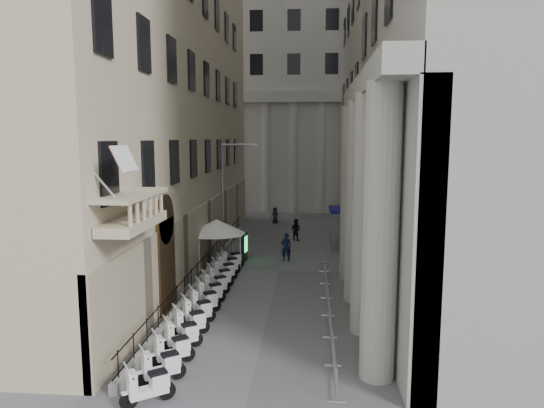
# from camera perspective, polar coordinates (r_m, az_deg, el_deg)

# --- Properties ---
(left_building) EXTENTS (5.00, 36.00, 34.00)m
(left_building) POSITION_cam_1_polar(r_m,az_deg,el_deg) (34.52, -12.35, 22.37)
(left_building) COLOR #C4B296
(left_building) RESTS_ON ground
(far_building) EXTENTS (22.00, 10.00, 30.00)m
(far_building) POSITION_cam_1_polar(r_m,az_deg,el_deg) (58.45, 2.75, 14.44)
(far_building) COLOR #B4B1AA
(far_building) RESTS_ON ground
(iron_fence) EXTENTS (0.30, 28.00, 1.40)m
(iron_fence) POSITION_cam_1_polar(r_m,az_deg,el_deg) (29.85, -7.70, -8.24)
(iron_fence) COLOR black
(iron_fence) RESTS_ON ground
(blue_awning) EXTENTS (1.60, 3.00, 3.00)m
(blue_awning) POSITION_cam_1_polar(r_m,az_deg,el_deg) (37.01, 7.95, -5.10)
(blue_awning) COLOR navy
(blue_awning) RESTS_ON ground
(flag) EXTENTS (1.00, 1.40, 8.20)m
(flag) POSITION_cam_1_polar(r_m,az_deg,el_deg) (18.11, -15.97, -19.46)
(flag) COLOR #9E0C11
(flag) RESTS_ON ground
(scooter_0) EXTENTS (1.47, 1.26, 1.50)m
(scooter_0) POSITION_cam_1_polar(r_m,az_deg,el_deg) (16.72, -14.26, -21.84)
(scooter_0) COLOR white
(scooter_0) RESTS_ON ground
(scooter_1) EXTENTS (1.47, 1.26, 1.50)m
(scooter_1) POSITION_cam_1_polar(r_m,az_deg,el_deg) (17.81, -12.83, -19.84)
(scooter_1) COLOR white
(scooter_1) RESTS_ON ground
(scooter_2) EXTENTS (1.47, 1.26, 1.50)m
(scooter_2) POSITION_cam_1_polar(r_m,az_deg,el_deg) (18.93, -11.59, -18.06)
(scooter_2) COLOR white
(scooter_2) RESTS_ON ground
(scooter_3) EXTENTS (1.47, 1.26, 1.50)m
(scooter_3) POSITION_cam_1_polar(r_m,az_deg,el_deg) (20.07, -10.51, -16.48)
(scooter_3) COLOR white
(scooter_3) RESTS_ON ground
(scooter_4) EXTENTS (1.47, 1.26, 1.50)m
(scooter_4) POSITION_cam_1_polar(r_m,az_deg,el_deg) (21.23, -9.56, -15.06)
(scooter_4) COLOR white
(scooter_4) RESTS_ON ground
(scooter_5) EXTENTS (1.47, 1.26, 1.50)m
(scooter_5) POSITION_cam_1_polar(r_m,az_deg,el_deg) (22.41, -8.73, -13.79)
(scooter_5) COLOR white
(scooter_5) RESTS_ON ground
(scooter_6) EXTENTS (1.47, 1.26, 1.50)m
(scooter_6) POSITION_cam_1_polar(r_m,az_deg,el_deg) (23.60, -7.98, -12.64)
(scooter_6) COLOR white
(scooter_6) RESTS_ON ground
(scooter_7) EXTENTS (1.47, 1.26, 1.50)m
(scooter_7) POSITION_cam_1_polar(r_m,az_deg,el_deg) (24.80, -7.31, -11.60)
(scooter_7) COLOR white
(scooter_7) RESTS_ON ground
(scooter_8) EXTENTS (1.47, 1.26, 1.50)m
(scooter_8) POSITION_cam_1_polar(r_m,az_deg,el_deg) (26.01, -6.71, -10.66)
(scooter_8) COLOR white
(scooter_8) RESTS_ON ground
(scooter_9) EXTENTS (1.47, 1.26, 1.50)m
(scooter_9) POSITION_cam_1_polar(r_m,az_deg,el_deg) (27.23, -6.17, -9.80)
(scooter_9) COLOR white
(scooter_9) RESTS_ON ground
(scooter_10) EXTENTS (1.47, 1.26, 1.50)m
(scooter_10) POSITION_cam_1_polar(r_m,az_deg,el_deg) (28.46, -5.67, -9.01)
(scooter_10) COLOR white
(scooter_10) RESTS_ON ground
(scooter_11) EXTENTS (1.47, 1.26, 1.50)m
(scooter_11) POSITION_cam_1_polar(r_m,az_deg,el_deg) (29.70, -5.22, -8.29)
(scooter_11) COLOR white
(scooter_11) RESTS_ON ground
(scooter_12) EXTENTS (1.47, 1.26, 1.50)m
(scooter_12) POSITION_cam_1_polar(r_m,az_deg,el_deg) (30.94, -4.81, -7.62)
(scooter_12) COLOR white
(scooter_12) RESTS_ON ground
(barrier_0) EXTENTS (0.60, 2.40, 1.10)m
(barrier_0) POSITION_cam_1_polar(r_m,az_deg,el_deg) (17.50, 7.38, -20.23)
(barrier_0) COLOR #B4B7BD
(barrier_0) RESTS_ON ground
(barrier_1) EXTENTS (0.60, 2.40, 1.10)m
(barrier_1) POSITION_cam_1_polar(r_m,az_deg,el_deg) (19.74, 7.01, -16.83)
(barrier_1) COLOR #B4B7BD
(barrier_1) RESTS_ON ground
(barrier_2) EXTENTS (0.60, 2.40, 1.10)m
(barrier_2) POSITION_cam_1_polar(r_m,az_deg,el_deg) (22.04, 6.74, -14.13)
(barrier_2) COLOR #B4B7BD
(barrier_2) RESTS_ON ground
(barrier_3) EXTENTS (0.60, 2.40, 1.10)m
(barrier_3) POSITION_cam_1_polar(r_m,az_deg,el_deg) (24.37, 6.52, -11.94)
(barrier_3) COLOR #B4B7BD
(barrier_3) RESTS_ON ground
(barrier_4) EXTENTS (0.60, 2.40, 1.10)m
(barrier_4) POSITION_cam_1_polar(r_m,az_deg,el_deg) (26.74, 6.34, -10.13)
(barrier_4) COLOR #B4B7BD
(barrier_4) RESTS_ON ground
(barrier_5) EXTENTS (0.60, 2.40, 1.10)m
(barrier_5) POSITION_cam_1_polar(r_m,az_deg,el_deg) (29.13, 6.19, -8.62)
(barrier_5) COLOR #B4B7BD
(barrier_5) RESTS_ON ground
(barrier_6) EXTENTS (0.60, 2.40, 1.10)m
(barrier_6) POSITION_cam_1_polar(r_m,az_deg,el_deg) (31.53, 6.07, -7.34)
(barrier_6) COLOR #B4B7BD
(barrier_6) RESTS_ON ground
(security_tent) EXTENTS (3.70, 3.70, 3.00)m
(security_tent) POSITION_cam_1_polar(r_m,az_deg,el_deg) (31.05, -5.74, -2.83)
(security_tent) COLOR white
(security_tent) RESTS_ON ground
(street_lamp) EXTENTS (2.54, 0.55, 7.81)m
(street_lamp) POSITION_cam_1_polar(r_m,az_deg,el_deg) (33.99, -5.32, 1.72)
(street_lamp) COLOR gray
(street_lamp) RESTS_ON ground
(info_kiosk) EXTENTS (0.39, 0.92, 1.90)m
(info_kiosk) POSITION_cam_1_polar(r_m,az_deg,el_deg) (32.63, -3.32, -5.06)
(info_kiosk) COLOR black
(info_kiosk) RESTS_ON ground
(pedestrian_a) EXTENTS (0.76, 0.56, 1.91)m
(pedestrian_a) POSITION_cam_1_polar(r_m,az_deg,el_deg) (32.57, 1.66, -5.08)
(pedestrian_a) COLOR #0C1333
(pedestrian_a) RESTS_ON ground
(pedestrian_b) EXTENTS (1.07, 0.99, 1.77)m
(pedestrian_b) POSITION_cam_1_polar(r_m,az_deg,el_deg) (39.11, 2.80, -3.02)
(pedestrian_b) COLOR black
(pedestrian_b) RESTS_ON ground
(pedestrian_c) EXTENTS (0.91, 0.80, 1.57)m
(pedestrian_c) POSITION_cam_1_polar(r_m,az_deg,el_deg) (46.74, 0.37, -1.36)
(pedestrian_c) COLOR black
(pedestrian_c) RESTS_ON ground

